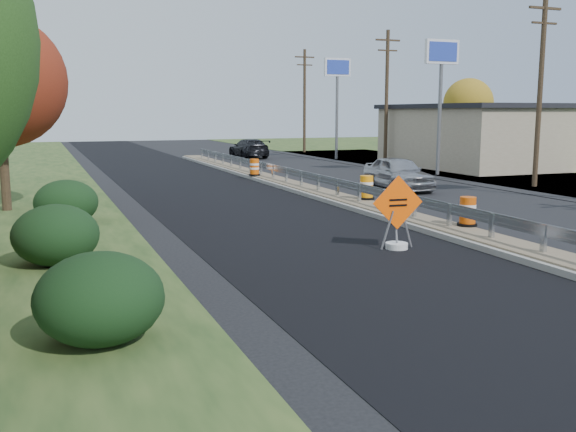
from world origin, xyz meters
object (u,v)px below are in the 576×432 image
object	(u,v)px
barrel_median_mid	(366,188)
barrel_shoulder_mid	(401,166)
barrel_median_far	(254,168)
car_silver	(398,173)
barrel_median_near	(468,212)
caution_sign	(397,231)
car_dark_far	(249,148)

from	to	relation	value
barrel_median_mid	barrel_shoulder_mid	distance (m)	14.10
barrel_median_far	car_silver	size ratio (longest dim) A/B	0.19
barrel_median_far	barrel_median_near	bearing A→B (deg)	-86.44
caution_sign	barrel_median_far	distance (m)	19.07
barrel_median_mid	barrel_median_far	bearing A→B (deg)	95.67
barrel_median_far	car_silver	bearing A→B (deg)	-54.37
car_dark_far	barrel_shoulder_mid	bearing A→B (deg)	104.11
barrel_median_mid	car_silver	size ratio (longest dim) A/B	0.20
barrel_median_far	car_silver	xyz separation A→B (m)	(5.02, -7.00, 0.14)
car_silver	caution_sign	bearing A→B (deg)	-117.94
barrel_median_near	barrel_median_mid	bearing A→B (deg)	90.00
barrel_median_mid	car_dark_far	size ratio (longest dim) A/B	0.18
caution_sign	barrel_median_near	bearing A→B (deg)	25.78
car_dark_far	car_silver	bearing A→B (deg)	88.98
caution_sign	barrel_median_far	world-z (taller)	caution_sign
barrel_shoulder_mid	car_dark_far	size ratio (longest dim) A/B	0.17
barrel_shoulder_mid	car_silver	distance (m)	8.53
barrel_shoulder_mid	barrel_median_far	bearing A→B (deg)	-178.70
barrel_median_near	car_dark_far	distance (m)	34.77
caution_sign	car_silver	size ratio (longest dim) A/B	0.43
barrel_median_near	barrel_median_mid	distance (m)	6.60
caution_sign	barrel_median_far	bearing A→B (deg)	88.04
barrel_median_near	car_silver	xyz separation A→B (m)	(3.92, 10.68, 0.14)
barrel_median_far	caution_sign	bearing A→B (deg)	-96.56
barrel_median_near	car_silver	distance (m)	11.37
barrel_median_near	barrel_shoulder_mid	xyz separation A→B (m)	(8.44, 17.89, -0.24)
caution_sign	barrel_median_far	xyz separation A→B (m)	(2.18, 18.94, 0.16)
barrel_shoulder_mid	car_dark_far	xyz separation A→B (m)	(-4.42, 16.65, 0.35)
barrel_median_far	barrel_shoulder_mid	distance (m)	9.55
barrel_median_mid	barrel_shoulder_mid	bearing A→B (deg)	53.23
barrel_shoulder_mid	barrel_median_mid	bearing A→B (deg)	-126.77
barrel_median_mid	barrel_shoulder_mid	size ratio (longest dim) A/B	1.08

